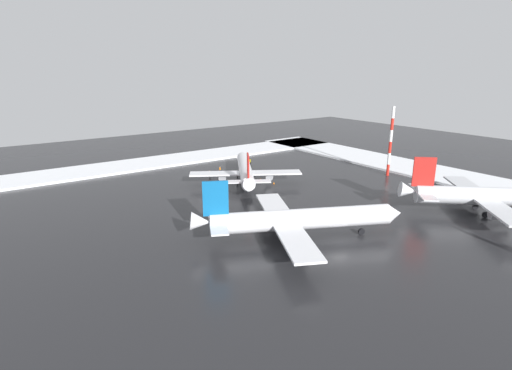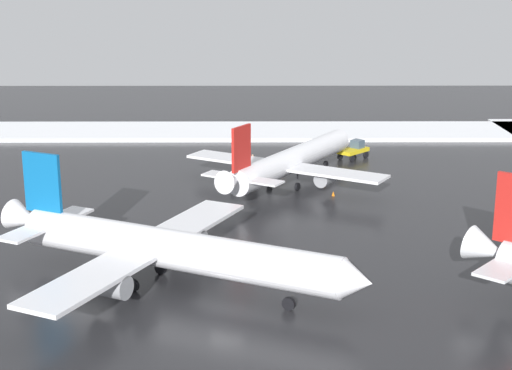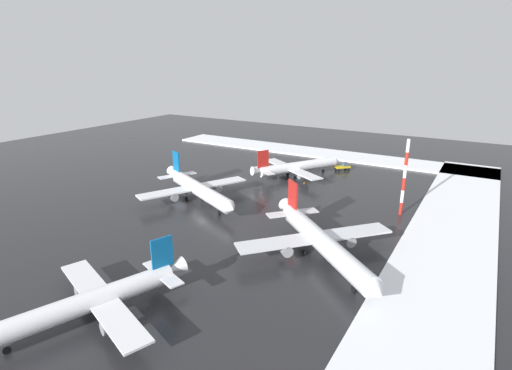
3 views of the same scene
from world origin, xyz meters
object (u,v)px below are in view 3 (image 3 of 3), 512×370
airplane_far_rear (297,167)px  ground_crew_by_nose_gear (310,165)px  antenna_mast (404,178)px  traffic_cone_mid_line (304,182)px  airplane_parked_starboard (197,189)px  ground_crew_beside_wing (295,165)px  airplane_foreground_jet (321,241)px  pushback_tug (343,166)px  traffic_cone_near_nose (309,178)px  airplane_parked_portside (87,302)px

airplane_far_rear → ground_crew_by_nose_gear: size_ratio=16.11×
antenna_mast → traffic_cone_mid_line: (10.18, 27.86, -8.22)m
airplane_parked_starboard → ground_crew_beside_wing: size_ratio=18.37×
airplane_foreground_jet → traffic_cone_mid_line: airplane_foreground_jet is taller
airplane_far_rear → airplane_parked_starboard: size_ratio=0.88×
airplane_far_rear → pushback_tug: airplane_far_rear is taller
airplane_far_rear → traffic_cone_mid_line: airplane_far_rear is taller
ground_crew_beside_wing → antenna_mast: 44.70m
airplane_far_rear → traffic_cone_mid_line: (-4.83, -4.66, -2.73)m
airplane_far_rear → traffic_cone_mid_line: size_ratio=50.09×
traffic_cone_near_nose → ground_crew_by_nose_gear: bearing=21.5°
antenna_mast → traffic_cone_mid_line: size_ratio=30.88×
pushback_tug → traffic_cone_near_nose: 15.14m
airplane_parked_portside → traffic_cone_near_nose: size_ratio=52.28×
airplane_parked_portside → pushback_tug: airplane_parked_portside is taller
ground_crew_by_nose_gear → airplane_far_rear: bearing=84.7°
airplane_foreground_jet → traffic_cone_near_nose: airplane_foreground_jet is taller
traffic_cone_near_nose → airplane_far_rear: bearing=83.8°
airplane_far_rear → airplane_foreground_jet: airplane_foreground_jet is taller
traffic_cone_near_nose → traffic_cone_mid_line: same height
traffic_cone_mid_line → traffic_cone_near_nose: bearing=7.7°
airplane_parked_portside → traffic_cone_near_nose: 74.89m
airplane_parked_portside → ground_crew_beside_wing: bearing=-153.4°
ground_crew_beside_wing → traffic_cone_mid_line: 16.46m
airplane_far_rear → antenna_mast: bearing=-84.0°
airplane_foreground_jet → airplane_parked_portside: 37.31m
pushback_tug → traffic_cone_near_nose: size_ratio=8.84×
airplane_far_rear → ground_crew_beside_wing: size_ratio=16.11×
airplane_foreground_jet → traffic_cone_mid_line: size_ratio=51.19×
airplane_parked_portside → ground_crew_by_nose_gear: 86.45m
airplane_parked_starboard → ground_crew_beside_wing: 40.86m
antenna_mast → ground_crew_beside_wing: bearing=57.3°
airplane_far_rear → antenna_mast: antenna_mast is taller
ground_crew_beside_wing → antenna_mast: size_ratio=0.10×
ground_crew_by_nose_gear → traffic_cone_mid_line: 16.60m
airplane_foreground_jet → traffic_cone_near_nose: 47.99m
airplane_foreground_jet → airplane_parked_portside: airplane_foreground_jet is taller
airplane_parked_starboard → pushback_tug: size_ratio=6.46×
airplane_parked_portside → ground_crew_by_nose_gear: (86.22, 5.90, -1.95)m
traffic_cone_mid_line → ground_crew_beside_wing: bearing=34.2°
airplane_parked_starboard → antenna_mast: antenna_mast is taller
airplane_parked_portside → traffic_cone_near_nose: (74.83, 1.40, -2.64)m
airplane_foreground_jet → traffic_cone_near_nose: bearing=157.5°
airplane_foreground_jet → pushback_tug: size_ratio=5.79×
pushback_tug → traffic_cone_mid_line: (-18.54, 4.71, -1.01)m
airplane_parked_portside → traffic_cone_mid_line: 70.49m
airplane_foreground_jet → ground_crew_beside_wing: bearing=161.0°
pushback_tug → airplane_parked_starboard: bearing=-161.8°
pushback_tug → ground_crew_by_nose_gear: (-2.75, 9.80, -0.31)m
airplane_parked_starboard → pushback_tug: 49.76m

